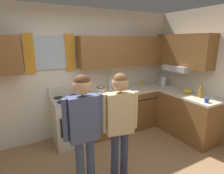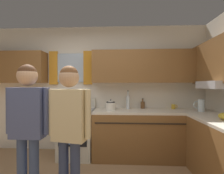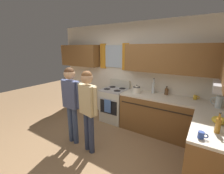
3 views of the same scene
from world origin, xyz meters
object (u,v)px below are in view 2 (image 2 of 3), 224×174
object	(u,v)px
bottle_tall_clear	(128,102)
water_pitcher	(201,105)
stovetop_kettle	(111,105)
stove_oven	(77,132)
adult_in_plaid	(69,120)
mug_mustard_yellow	(174,107)
adult_left	(28,118)
bottle_squat_brown	(143,105)

from	to	relation	value
bottle_tall_clear	water_pitcher	size ratio (longest dim) A/B	1.67
stovetop_kettle	water_pitcher	bearing A→B (deg)	-1.62
stove_oven	bottle_tall_clear	xyz separation A→B (m)	(0.99, 0.17, 0.57)
water_pitcher	adult_in_plaid	size ratio (longest dim) A/B	0.14
mug_mustard_yellow	adult_in_plaid	distance (m)	2.27
stove_oven	stovetop_kettle	size ratio (longest dim) A/B	4.02
stovetop_kettle	adult_in_plaid	distance (m)	1.40
stovetop_kettle	adult_in_plaid	bearing A→B (deg)	-105.12
adult_left	adult_in_plaid	bearing A→B (deg)	-4.60
mug_mustard_yellow	water_pitcher	world-z (taller)	water_pitcher
adult_left	bottle_tall_clear	bearing A→B (deg)	52.48
stovetop_kettle	adult_in_plaid	world-z (taller)	adult_in_plaid
stove_oven	mug_mustard_yellow	bearing A→B (deg)	6.05
mug_mustard_yellow	adult_left	world-z (taller)	adult_left
adult_left	adult_in_plaid	distance (m)	0.48
stove_oven	adult_left	xyz separation A→B (m)	(-0.19, -1.36, 0.54)
adult_in_plaid	stovetop_kettle	bearing A→B (deg)	74.88
bottle_tall_clear	stovetop_kettle	bearing A→B (deg)	-145.78
stovetop_kettle	adult_left	distance (m)	1.56
bottle_squat_brown	adult_in_plaid	world-z (taller)	adult_in_plaid
stove_oven	bottle_tall_clear	world-z (taller)	bottle_tall_clear
mug_mustard_yellow	bottle_squat_brown	bearing A→B (deg)	177.86
water_pitcher	adult_left	world-z (taller)	adult_left
stovetop_kettle	water_pitcher	distance (m)	1.63
water_pitcher	adult_left	xyz separation A→B (m)	(-2.48, -1.26, 0.00)
water_pitcher	bottle_squat_brown	bearing A→B (deg)	161.99
stove_oven	bottle_tall_clear	bearing A→B (deg)	10.01
bottle_squat_brown	adult_in_plaid	distance (m)	1.91
adult_in_plaid	bottle_tall_clear	bearing A→B (deg)	66.06
water_pitcher	adult_in_plaid	world-z (taller)	adult_in_plaid
bottle_tall_clear	mug_mustard_yellow	world-z (taller)	bottle_tall_clear
adult_in_plaid	mug_mustard_yellow	bearing A→B (deg)	44.87
stove_oven	bottle_squat_brown	bearing A→B (deg)	9.87
bottle_squat_brown	mug_mustard_yellow	bearing A→B (deg)	-2.14
mug_mustard_yellow	water_pitcher	bearing A→B (deg)	-37.99
bottle_squat_brown	stovetop_kettle	bearing A→B (deg)	-156.39
bottle_squat_brown	stovetop_kettle	distance (m)	0.69
mug_mustard_yellow	adult_in_plaid	bearing A→B (deg)	-135.13
stovetop_kettle	water_pitcher	size ratio (longest dim) A/B	1.24
stove_oven	adult_in_plaid	world-z (taller)	adult_in_plaid
adult_left	adult_in_plaid	world-z (taller)	adult_left
bottle_squat_brown	bottle_tall_clear	size ratio (longest dim) A/B	0.56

